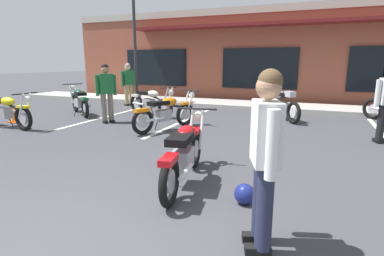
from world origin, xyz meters
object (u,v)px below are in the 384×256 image
object	(u,v)px
person_near_building	(265,152)
helmet_on_pavement	(245,194)
motorcycle_black_cruiser	(166,112)
person_by_back_row	(128,82)
motorcycle_foreground_classic	(185,152)
motorcycle_silver_naked	(278,102)
traffic_cone	(15,113)
motorcycle_orange_scrambler	(79,101)
motorcycle_red_sportbike	(6,111)
motorcycle_cream_vintage	(151,101)
parking_lot_lamp_post	(133,28)
person_in_black_shirt	(106,90)

from	to	relation	value
person_near_building	helmet_on_pavement	xyz separation A→B (m)	(-0.34, 0.85, -0.82)
motorcycle_black_cruiser	person_by_back_row	bearing A→B (deg)	134.74
motorcycle_foreground_classic	person_by_back_row	world-z (taller)	person_by_back_row
motorcycle_silver_naked	traffic_cone	world-z (taller)	motorcycle_silver_naked
traffic_cone	motorcycle_orange_scrambler	bearing A→B (deg)	64.36
motorcycle_foreground_classic	motorcycle_red_sportbike	size ratio (longest dim) A/B	1.00
motorcycle_cream_vintage	traffic_cone	bearing A→B (deg)	-141.62
motorcycle_red_sportbike	parking_lot_lamp_post	world-z (taller)	parking_lot_lamp_post
person_in_black_shirt	parking_lot_lamp_post	xyz separation A→B (m)	(-1.26, 3.47, 2.05)
person_by_back_row	person_in_black_shirt	bearing A→B (deg)	-66.38
motorcycle_silver_naked	motorcycle_orange_scrambler	distance (m)	6.44
motorcycle_orange_scrambler	parking_lot_lamp_post	distance (m)	3.73
motorcycle_orange_scrambler	motorcycle_cream_vintage	bearing A→B (deg)	17.80
motorcycle_black_cruiser	motorcycle_orange_scrambler	size ratio (longest dim) A/B	1.11
helmet_on_pavement	motorcycle_black_cruiser	bearing A→B (deg)	129.55
motorcycle_black_cruiser	motorcycle_red_sportbike	bearing A→B (deg)	-161.02
motorcycle_foreground_classic	motorcycle_silver_naked	world-z (taller)	same
person_in_black_shirt	person_by_back_row	xyz separation A→B (m)	(-1.40, 3.21, 0.00)
parking_lot_lamp_post	motorcycle_foreground_classic	bearing A→B (deg)	-52.89
parking_lot_lamp_post	person_near_building	bearing A→B (deg)	-51.11
motorcycle_black_cruiser	motorcycle_silver_naked	distance (m)	3.69
motorcycle_foreground_classic	parking_lot_lamp_post	world-z (taller)	parking_lot_lamp_post
motorcycle_red_sportbike	motorcycle_silver_naked	xyz separation A→B (m)	(6.51, 4.10, 0.07)
traffic_cone	motorcycle_silver_naked	bearing A→B (deg)	26.10
person_by_back_row	traffic_cone	world-z (taller)	person_by_back_row
motorcycle_orange_scrambler	helmet_on_pavement	world-z (taller)	motorcycle_orange_scrambler
motorcycle_red_sportbike	motorcycle_cream_vintage	xyz separation A→B (m)	(2.58, 3.12, 0.00)
motorcycle_red_sportbike	motorcycle_foreground_classic	bearing A→B (deg)	-15.86
motorcycle_silver_naked	helmet_on_pavement	world-z (taller)	motorcycle_silver_naked
motorcycle_red_sportbike	motorcycle_orange_scrambler	distance (m)	2.41
motorcycle_silver_naked	person_in_black_shirt	size ratio (longest dim) A/B	1.07
person_in_black_shirt	traffic_cone	xyz separation A→B (m)	(-2.54, -0.95, -0.69)
helmet_on_pavement	motorcycle_foreground_classic	bearing A→B (deg)	160.81
motorcycle_red_sportbike	motorcycle_silver_naked	size ratio (longest dim) A/B	1.18
motorcycle_silver_naked	parking_lot_lamp_post	bearing A→B (deg)	170.34
motorcycle_silver_naked	parking_lot_lamp_post	world-z (taller)	parking_lot_lamp_post
motorcycle_foreground_classic	parking_lot_lamp_post	distance (m)	8.83
motorcycle_cream_vintage	motorcycle_black_cruiser	bearing A→B (deg)	-50.37
person_in_black_shirt	traffic_cone	size ratio (longest dim) A/B	3.16
motorcycle_red_sportbike	person_in_black_shirt	xyz separation A→B (m)	(2.02, 1.61, 0.49)
motorcycle_silver_naked	traffic_cone	size ratio (longest dim) A/B	3.37
motorcycle_silver_naked	parking_lot_lamp_post	size ratio (longest dim) A/B	0.39
helmet_on_pavement	parking_lot_lamp_post	distance (m)	9.74
motorcycle_orange_scrambler	motorcycle_silver_naked	bearing A→B (deg)	15.45
person_in_black_shirt	person_by_back_row	distance (m)	3.50
helmet_on_pavement	person_in_black_shirt	bearing A→B (deg)	143.05
person_by_back_row	traffic_cone	bearing A→B (deg)	-105.30
motorcycle_black_cruiser	motorcycle_foreground_classic	bearing A→B (deg)	-58.87
motorcycle_foreground_classic	motorcycle_cream_vintage	size ratio (longest dim) A/B	1.04
motorcycle_red_sportbike	motorcycle_cream_vintage	distance (m)	4.05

